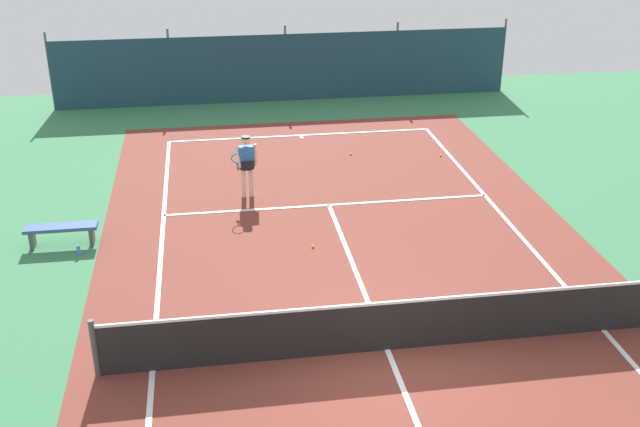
{
  "coord_description": "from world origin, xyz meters",
  "views": [
    {
      "loc": [
        -2.93,
        -11.18,
        7.94
      ],
      "look_at": [
        -0.6,
        4.01,
        0.9
      ],
      "focal_mm": 43.38,
      "sensor_mm": 36.0,
      "label": 1
    }
  ],
  "objects_px": {
    "parked_car": "(234,64)",
    "courtside_bench": "(61,230)",
    "water_bottle": "(79,250)",
    "tennis_ball_midcourt": "(351,154)",
    "tennis_ball_near_player": "(441,156)",
    "tennis_ball_by_sideline": "(313,246)",
    "tennis_net": "(388,325)",
    "tennis_player": "(246,162)"
  },
  "relations": [
    {
      "from": "tennis_player",
      "to": "parked_car",
      "type": "xyz_separation_m",
      "value": [
        0.24,
        10.98,
        -0.12
      ]
    },
    {
      "from": "parked_car",
      "to": "tennis_ball_near_player",
      "type": "bearing_deg",
      "value": -61.4
    },
    {
      "from": "tennis_net",
      "to": "water_bottle",
      "type": "relative_size",
      "value": 42.17
    },
    {
      "from": "tennis_player",
      "to": "water_bottle",
      "type": "height_order",
      "value": "tennis_player"
    },
    {
      "from": "tennis_net",
      "to": "tennis_player",
      "type": "relative_size",
      "value": 6.17
    },
    {
      "from": "courtside_bench",
      "to": "water_bottle",
      "type": "relative_size",
      "value": 6.67
    },
    {
      "from": "tennis_ball_by_sideline",
      "to": "parked_car",
      "type": "bearing_deg",
      "value": 94.12
    },
    {
      "from": "tennis_net",
      "to": "tennis_player",
      "type": "distance_m",
      "value": 7.55
    },
    {
      "from": "parked_car",
      "to": "courtside_bench",
      "type": "bearing_deg",
      "value": -112.68
    },
    {
      "from": "tennis_ball_midcourt",
      "to": "courtside_bench",
      "type": "relative_size",
      "value": 0.04
    },
    {
      "from": "tennis_player",
      "to": "courtside_bench",
      "type": "distance_m",
      "value": 4.86
    },
    {
      "from": "tennis_ball_midcourt",
      "to": "tennis_ball_near_player",
      "type": "bearing_deg",
      "value": -11.69
    },
    {
      "from": "tennis_net",
      "to": "courtside_bench",
      "type": "xyz_separation_m",
      "value": [
        -6.31,
        5.13,
        -0.14
      ]
    },
    {
      "from": "tennis_ball_midcourt",
      "to": "courtside_bench",
      "type": "height_order",
      "value": "courtside_bench"
    },
    {
      "from": "tennis_net",
      "to": "tennis_ball_by_sideline",
      "type": "relative_size",
      "value": 153.33
    },
    {
      "from": "parked_car",
      "to": "courtside_bench",
      "type": "relative_size",
      "value": 2.69
    },
    {
      "from": "tennis_ball_by_sideline",
      "to": "tennis_net",
      "type": "bearing_deg",
      "value": -79.92
    },
    {
      "from": "tennis_ball_by_sideline",
      "to": "courtside_bench",
      "type": "relative_size",
      "value": 0.04
    },
    {
      "from": "tennis_ball_by_sideline",
      "to": "courtside_bench",
      "type": "height_order",
      "value": "courtside_bench"
    },
    {
      "from": "courtside_bench",
      "to": "tennis_ball_near_player",
      "type": "bearing_deg",
      "value": 22.74
    },
    {
      "from": "tennis_ball_midcourt",
      "to": "tennis_player",
      "type": "bearing_deg",
      "value": -140.68
    },
    {
      "from": "courtside_bench",
      "to": "water_bottle",
      "type": "height_order",
      "value": "courtside_bench"
    },
    {
      "from": "tennis_player",
      "to": "tennis_net",
      "type": "bearing_deg",
      "value": 101.29
    },
    {
      "from": "tennis_ball_near_player",
      "to": "tennis_ball_midcourt",
      "type": "bearing_deg",
      "value": 168.31
    },
    {
      "from": "tennis_ball_by_sideline",
      "to": "tennis_player",
      "type": "bearing_deg",
      "value": 111.85
    },
    {
      "from": "parked_car",
      "to": "water_bottle",
      "type": "xyz_separation_m",
      "value": [
        -4.14,
        -13.68,
        -0.72
      ]
    },
    {
      "from": "tennis_ball_by_sideline",
      "to": "tennis_ball_near_player",
      "type": "bearing_deg",
      "value": 48.9
    },
    {
      "from": "tennis_ball_near_player",
      "to": "water_bottle",
      "type": "height_order",
      "value": "water_bottle"
    },
    {
      "from": "tennis_ball_midcourt",
      "to": "courtside_bench",
      "type": "bearing_deg",
      "value": -147.62
    },
    {
      "from": "tennis_ball_midcourt",
      "to": "water_bottle",
      "type": "distance_m",
      "value": 8.91
    },
    {
      "from": "tennis_ball_near_player",
      "to": "tennis_ball_midcourt",
      "type": "height_order",
      "value": "same"
    },
    {
      "from": "tennis_player",
      "to": "tennis_ball_by_sideline",
      "type": "height_order",
      "value": "tennis_player"
    },
    {
      "from": "tennis_ball_near_player",
      "to": "tennis_ball_midcourt",
      "type": "distance_m",
      "value": 2.64
    },
    {
      "from": "tennis_net",
      "to": "tennis_ball_midcourt",
      "type": "bearing_deg",
      "value": 82.9
    },
    {
      "from": "tennis_net",
      "to": "water_bottle",
      "type": "xyz_separation_m",
      "value": [
        -5.89,
        4.57,
        -0.39
      ]
    },
    {
      "from": "tennis_net",
      "to": "tennis_ball_by_sideline",
      "type": "xyz_separation_m",
      "value": [
        -0.74,
        4.15,
        -0.48
      ]
    },
    {
      "from": "tennis_ball_near_player",
      "to": "parked_car",
      "type": "bearing_deg",
      "value": 122.14
    },
    {
      "from": "tennis_ball_midcourt",
      "to": "parked_car",
      "type": "bearing_deg",
      "value": 109.7
    },
    {
      "from": "tennis_ball_midcourt",
      "to": "courtside_bench",
      "type": "xyz_separation_m",
      "value": [
        -7.54,
        -4.78,
        0.34
      ]
    },
    {
      "from": "tennis_player",
      "to": "tennis_ball_midcourt",
      "type": "bearing_deg",
      "value": -144.69
    },
    {
      "from": "tennis_ball_near_player",
      "to": "parked_car",
      "type": "xyz_separation_m",
      "value": [
        -5.58,
        8.88,
        0.81
      ]
    },
    {
      "from": "tennis_ball_near_player",
      "to": "tennis_player",
      "type": "bearing_deg",
      "value": -160.09
    }
  ]
}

